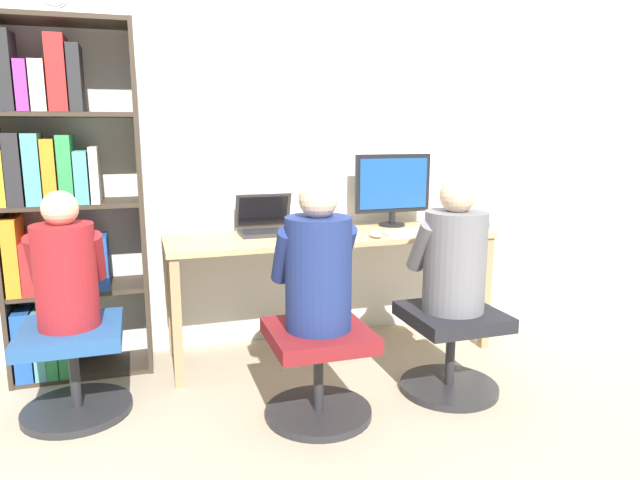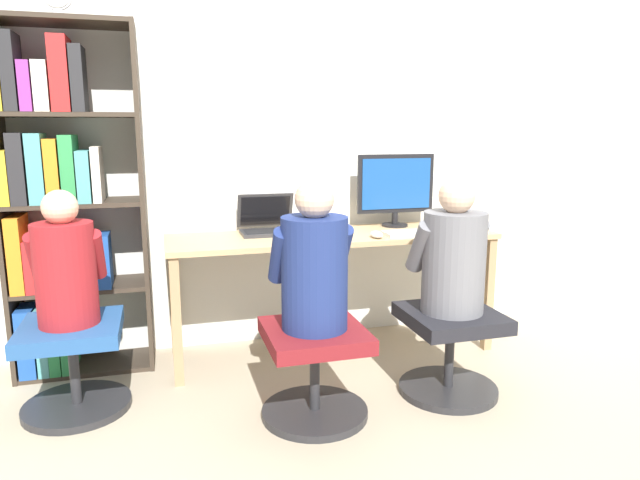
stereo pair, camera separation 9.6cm
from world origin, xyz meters
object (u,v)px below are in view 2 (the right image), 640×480
(desktop_monitor, at_px, (396,188))
(laptop, at_px, (268,225))
(person_near_shelf, at_px, (65,266))
(bookshelf, at_px, (59,205))
(office_chair_left, at_px, (450,345))
(office_chair_right, at_px, (315,365))
(person_at_monitor, at_px, (453,255))
(keyboard, at_px, (417,233))
(office_chair_side, at_px, (73,360))
(person_at_laptop, at_px, (314,265))

(desktop_monitor, bearing_deg, laptop, -179.39)
(person_near_shelf, bearing_deg, desktop_monitor, 15.64)
(bookshelf, bearing_deg, office_chair_left, -23.20)
(office_chair_right, bearing_deg, person_at_monitor, 4.30)
(desktop_monitor, distance_m, office_chair_right, 1.40)
(person_near_shelf, bearing_deg, person_at_monitor, -10.13)
(person_at_monitor, relative_size, person_near_shelf, 1.06)
(office_chair_right, distance_m, person_at_monitor, 0.87)
(desktop_monitor, height_order, person_at_monitor, desktop_monitor)
(bookshelf, relative_size, person_near_shelf, 2.99)
(keyboard, height_order, office_chair_side, keyboard)
(keyboard, bearing_deg, person_near_shelf, -173.55)
(bookshelf, height_order, person_near_shelf, bookshelf)
(bookshelf, xyz_separation_m, person_near_shelf, (0.08, -0.49, -0.23))
(office_chair_right, height_order, office_chair_side, same)
(office_chair_right, bearing_deg, keyboard, 37.09)
(person_at_monitor, relative_size, person_at_laptop, 0.98)
(desktop_monitor, bearing_deg, office_chair_right, -130.72)
(office_chair_left, xyz_separation_m, person_near_shelf, (-1.83, 0.33, 0.46))
(office_chair_left, relative_size, person_near_shelf, 0.80)
(office_chair_right, height_order, bookshelf, bookshelf)
(person_at_laptop, distance_m, person_near_shelf, 1.16)
(person_at_monitor, height_order, person_near_shelf, person_at_monitor)
(keyboard, distance_m, person_at_monitor, 0.54)
(person_at_monitor, distance_m, person_near_shelf, 1.86)
(keyboard, height_order, office_chair_right, keyboard)
(keyboard, relative_size, office_chair_side, 0.78)
(office_chair_right, distance_m, bookshelf, 1.62)
(office_chair_left, relative_size, person_at_monitor, 0.75)
(laptop, distance_m, keyboard, 0.88)
(person_at_laptop, height_order, bookshelf, bookshelf)
(office_chair_left, xyz_separation_m, person_at_monitor, (0.00, 0.01, 0.47))
(desktop_monitor, height_order, person_near_shelf, desktop_monitor)
(person_at_laptop, bearing_deg, keyboard, 36.84)
(desktop_monitor, distance_m, office_chair_side, 2.08)
(office_chair_right, xyz_separation_m, person_at_laptop, (0.00, 0.01, 0.48))
(office_chair_left, distance_m, person_near_shelf, 1.91)
(office_chair_right, bearing_deg, office_chair_left, 3.89)
(bookshelf, distance_m, person_near_shelf, 0.54)
(keyboard, height_order, person_at_laptop, person_at_laptop)
(person_at_monitor, bearing_deg, desktop_monitor, 86.59)
(office_chair_left, bearing_deg, bookshelf, 156.80)
(bookshelf, distance_m, office_chair_side, 0.85)
(office_chair_right, xyz_separation_m, person_at_monitor, (0.73, 0.05, 0.47))
(office_chair_left, relative_size, bookshelf, 0.27)
(keyboard, xyz_separation_m, office_chair_left, (-0.06, -0.54, -0.49))
(office_chair_side, xyz_separation_m, person_near_shelf, (-0.00, 0.00, 0.46))
(laptop, xyz_separation_m, person_near_shelf, (-1.06, -0.52, -0.06))
(laptop, distance_m, office_chair_side, 1.29)
(keyboard, relative_size, office_chair_right, 0.78)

